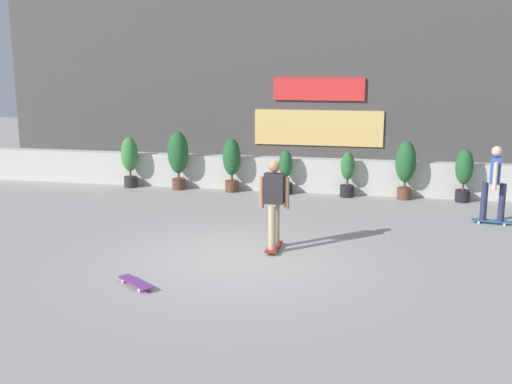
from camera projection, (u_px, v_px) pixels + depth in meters
ground_plane at (239, 258)px, 11.12m from camera, size 48.00×48.00×0.00m
planter_wall at (290, 174)px, 16.77m from camera, size 18.00×0.40×0.90m
building_backdrop at (310, 67)px, 20.01m from camera, size 20.00×2.08×6.50m
potted_plant_0 at (130, 159)px, 17.15m from camera, size 0.47×0.47×1.40m
potted_plant_1 at (178, 155)px, 16.84m from camera, size 0.56×0.56×1.59m
potted_plant_2 at (232, 161)px, 16.56m from camera, size 0.48×0.48×1.43m
potted_plant_3 at (286, 171)px, 16.31m from camera, size 0.36×0.36×1.17m
potted_plant_4 at (347, 173)px, 15.99m from camera, size 0.36×0.36×1.17m
potted_plant_5 at (406, 165)px, 15.64m from camera, size 0.51×0.51×1.50m
potted_plant_6 at (464, 172)px, 15.38m from camera, size 0.43×0.43×1.34m
skater_far_right at (274, 201)px, 11.40m from camera, size 0.56×0.80×1.70m
skater_far_left at (495, 181)px, 13.26m from camera, size 0.82×0.56×1.70m
skateboard_near_camera at (136, 282)px, 9.74m from camera, size 0.75×0.65×0.08m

